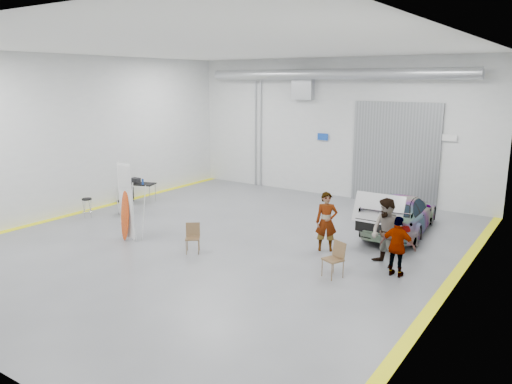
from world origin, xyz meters
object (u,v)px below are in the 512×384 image
Objects in this scene: office_chair at (127,202)px; person_b at (386,233)px; person_a at (326,222)px; folding_chair_near at (193,244)px; folding_chair_far at (333,266)px; shop_stool at (87,208)px; surfboard_display at (126,208)px; work_table at (138,183)px; person_c at (398,247)px; sedan_car at (400,213)px.

person_b is at bearing 1.37° from office_chair.
person_a is 2.05× the size of folding_chair_near.
person_b reaches higher than office_chair.
shop_stool is at bearing -156.90° from folding_chair_far.
person_b is 1.82× the size of office_chair.
surfboard_display reaches higher than office_chair.
person_a is at bearing 3.37° from office_chair.
work_table is at bearing -158.18° from person_b.
person_a reaches higher than office_chair.
person_a is 2.58m from person_c.
surfboard_display is at bearing -133.45° from person_b.
folding_chair_near is 0.93× the size of folding_chair_far.
sedan_car is at bearing 47.82° from surfboard_display.
folding_chair_near is at bearing -148.12° from folding_chair_far.
surfboard_display is (-5.74, -2.69, 0.17)m from person_a.
shop_stool is 1.46m from office_chair.
person_c is 11.55m from shop_stool.
person_b reaches higher than sedan_car.
person_a is 9.38m from work_table.
surfboard_display is at bearing -17.14° from shop_stool.
office_chair is at bearing 122.24° from folding_chair_near.
surfboard_display reaches higher than person_c.
person_a reaches higher than person_c.
sedan_car reaches higher than folding_chair_far.
person_b is at bearing -36.70° from person_a.
work_table is at bearing 141.25° from surfboard_display.
work_table reaches higher than folding_chair_far.
person_a is 6.34m from surfboard_display.
sedan_car reaches higher than folding_chair_near.
office_chair is (0.80, 1.22, 0.09)m from shop_stool.
sedan_car is at bearing 20.52° from office_chair.
person_c is (2.45, -0.80, -0.09)m from person_a.
person_a is 4.06m from folding_chair_near.
work_table is (-0.25, 2.82, 0.44)m from shop_stool.
person_c is 1.85× the size of folding_chair_near.
person_a is at bearing 145.04° from folding_chair_far.
surfboard_display reaches higher than sedan_car.
surfboard_display is 2.80× the size of folding_chair_far.
shop_stool is at bearing 136.18° from folding_chair_near.
person_c reaches higher than sedan_car.
person_a is 1.11× the size of person_c.
folding_chair_near is 1.19× the size of shop_stool.
person_c is 8.41m from surfboard_display.
office_chair is at bearing 56.72° from shop_stool.
office_chair is (-5.06, 1.95, 0.19)m from folding_chair_near.
shop_stool is (-3.32, 1.02, -0.71)m from surfboard_display.
folding_chair_near is 7.09m from work_table.
shop_stool is at bearing -84.93° from work_table.
person_b is 5.62m from folding_chair_near.
office_chair is at bearing 153.85° from person_a.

